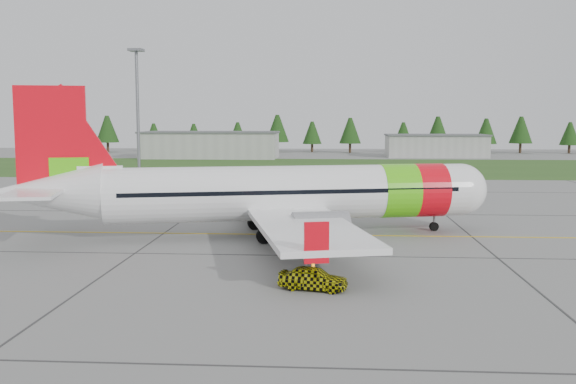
{
  "coord_description": "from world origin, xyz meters",
  "views": [
    {
      "loc": [
        -1.48,
        -43.33,
        9.37
      ],
      "look_at": [
        -4.55,
        4.81,
        3.86
      ],
      "focal_mm": 40.0,
      "sensor_mm": 36.0,
      "label": 1
    }
  ],
  "objects": [
    {
      "name": "ground",
      "position": [
        0.0,
        0.0,
        0.0
      ],
      "size": [
        320.0,
        320.0,
        0.0
      ],
      "primitive_type": "plane",
      "color": "gray",
      "rests_on": "ground"
    },
    {
      "name": "aircraft",
      "position": [
        -5.48,
        7.59,
        3.42
      ],
      "size": [
        38.57,
        36.21,
        11.85
      ],
      "rotation": [
        0.0,
        0.0,
        0.23
      ],
      "color": "white",
      "rests_on": "ground"
    },
    {
      "name": "follow_me_car",
      "position": [
        -2.29,
        -8.76,
        1.92
      ],
      "size": [
        1.62,
        1.8,
        3.84
      ],
      "primitive_type": "imported",
      "rotation": [
        0.0,
        0.0,
        1.34
      ],
      "color": "yellow",
      "rests_on": "ground"
    },
    {
      "name": "service_van",
      "position": [
        -35.53,
        51.41,
        2.33
      ],
      "size": [
        2.02,
        1.96,
        4.66
      ],
      "primitive_type": "imported",
      "rotation": [
        0.0,
        0.0,
        -0.31
      ],
      "color": "silver",
      "rests_on": "ground"
    },
    {
      "name": "grass_strip",
      "position": [
        0.0,
        82.0,
        0.01
      ],
      "size": [
        320.0,
        50.0,
        0.03
      ],
      "primitive_type": "cube",
      "color": "#30561E",
      "rests_on": "ground"
    },
    {
      "name": "taxi_guideline",
      "position": [
        0.0,
        8.0,
        0.01
      ],
      "size": [
        120.0,
        0.25,
        0.02
      ],
      "primitive_type": "cube",
      "color": "gold",
      "rests_on": "ground"
    },
    {
      "name": "hangar_west",
      "position": [
        -30.0,
        110.0,
        3.0
      ],
      "size": [
        32.0,
        14.0,
        6.0
      ],
      "primitive_type": "cube",
      "color": "#A8A8A3",
      "rests_on": "ground"
    },
    {
      "name": "hangar_east",
      "position": [
        25.0,
        118.0,
        2.6
      ],
      "size": [
        24.0,
        12.0,
        5.2
      ],
      "primitive_type": "cube",
      "color": "#A8A8A3",
      "rests_on": "ground"
    },
    {
      "name": "floodlight_mast",
      "position": [
        -32.0,
        58.0,
        10.0
      ],
      "size": [
        0.5,
        0.5,
        20.0
      ],
      "primitive_type": "cylinder",
      "color": "slate",
      "rests_on": "ground"
    },
    {
      "name": "treeline",
      "position": [
        0.0,
        138.0,
        5.0
      ],
      "size": [
        160.0,
        8.0,
        10.0
      ],
      "primitive_type": null,
      "color": "#1C3F14",
      "rests_on": "ground"
    }
  ]
}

